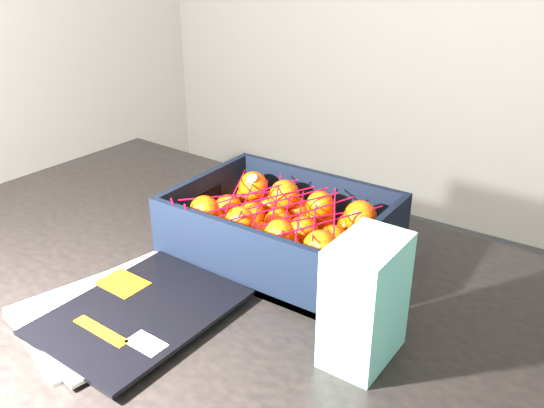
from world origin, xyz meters
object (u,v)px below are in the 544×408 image
Objects in this scene: table at (195,311)px; produce_crate at (282,236)px; magazine_stack at (128,309)px; retail_carton at (365,301)px.

produce_crate is at bearing 47.71° from table.
table is 0.19m from magazine_stack.
magazine_stack is 0.36m from retail_carton.
retail_carton is at bearing -7.71° from table.
magazine_stack is (0.02, -0.16, 0.11)m from table.
retail_carton is at bearing 18.99° from magazine_stack.
magazine_stack is 0.91× the size of produce_crate.
retail_carton is at bearing -34.77° from produce_crate.
magazine_stack is 1.88× the size of retail_carton.
retail_carton reaches higher than magazine_stack.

